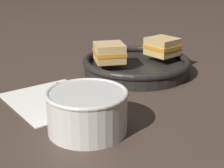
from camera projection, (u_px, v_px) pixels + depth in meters
The scene contains 7 objects.
ground_plane at pixel (103, 103), 0.73m from camera, with size 4.00×4.00×0.00m, color #47382D.
napkin at pixel (53, 99), 0.74m from camera, with size 0.21×0.18×0.00m.
soup_bowl at pixel (87, 109), 0.60m from camera, with size 0.14×0.14×0.08m.
spoon at pixel (60, 103), 0.71m from camera, with size 0.17×0.10×0.01m.
skillet at pixel (136, 65), 0.91m from camera, with size 0.29×0.29×0.04m.
sandwich_near_left at pixel (162, 46), 0.93m from camera, with size 0.08×0.08×0.05m.
sandwich_near_right at pixel (109, 53), 0.87m from camera, with size 0.10×0.10×0.05m.
Camera 1 is at (0.53, -0.41, 0.29)m, focal length 55.00 mm.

